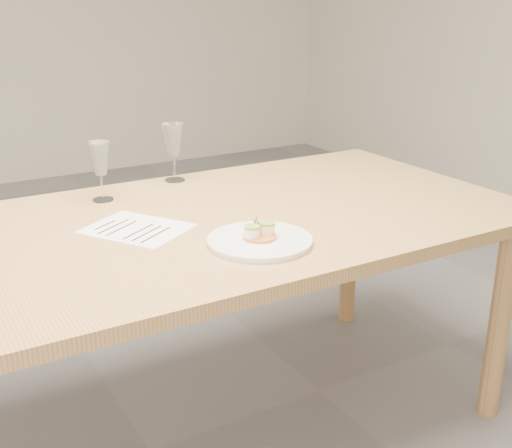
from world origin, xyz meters
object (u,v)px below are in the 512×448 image
dining_table (136,254)px  wine_glass_1 (100,160)px  wine_glass_2 (173,141)px  recipe_sheet (137,229)px  dinner_plate (260,240)px

dining_table → wine_glass_1: bearing=87.1°
wine_glass_2 → recipe_sheet: bearing=-125.7°
wine_glass_1 → wine_glass_2: size_ratio=0.94×
dining_table → wine_glass_1: wine_glass_1 is taller
wine_glass_1 → wine_glass_2: bearing=18.7°
dining_table → recipe_sheet: recipe_sheet is taller
recipe_sheet → wine_glass_2: (0.30, 0.41, 0.14)m
dining_table → dinner_plate: size_ratio=8.50×
dining_table → wine_glass_2: bearing=54.3°
recipe_sheet → dining_table: bearing=-157.2°
dinner_plate → wine_glass_1: bearing=112.4°
dinner_plate → dining_table: bearing=135.5°
recipe_sheet → wine_glass_1: (0.00, 0.31, 0.13)m
wine_glass_1 → dinner_plate: bearing=-67.6°
dinner_plate → recipe_sheet: (-0.24, 0.28, -0.01)m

